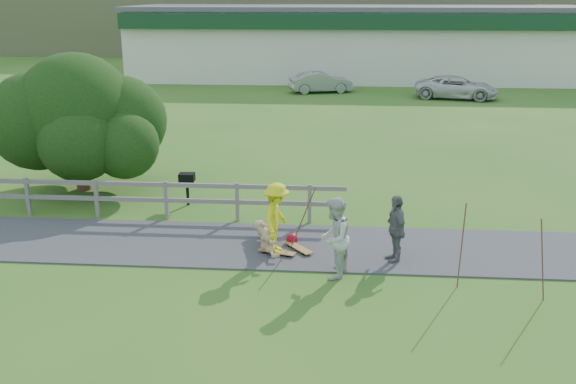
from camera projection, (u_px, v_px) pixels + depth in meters
name	position (u px, v px, depth m)	size (l,w,h in m)	color
ground	(216.00, 270.00, 14.74)	(260.00, 260.00, 0.00)	#2E631C
path	(227.00, 244.00, 16.16)	(34.00, 3.00, 0.04)	#363638
fence	(75.00, 192.00, 18.01)	(15.05, 0.10, 1.10)	#67625A
strip_mall	(357.00, 41.00, 46.89)	(32.50, 10.75, 5.10)	beige
skater_rider	(277.00, 222.00, 15.27)	(1.11, 0.64, 1.72)	yellow
skater_fallen	(267.00, 236.00, 15.82)	(1.82, 0.43, 0.66)	tan
spectator_a	(334.00, 238.00, 14.12)	(0.89, 0.70, 1.84)	beige
spectator_b	(396.00, 229.00, 14.96)	(0.96, 0.40, 1.64)	slate
car_silver	(321.00, 82.00, 40.15)	(1.37, 3.94, 1.30)	gray
car_white	(457.00, 87.00, 37.89)	(2.22, 4.81, 1.34)	silver
tree	(79.00, 138.00, 20.20)	(5.83, 5.83, 3.37)	black
bbq	(187.00, 189.00, 19.04)	(0.45, 0.35, 0.98)	black
longboard_rider	(277.00, 253.00, 15.52)	(0.93, 0.23, 0.10)	brown
longboard_fallen	(299.00, 250.00, 15.75)	(0.93, 0.23, 0.10)	brown
helmet	(292.00, 239.00, 16.16)	(0.29, 0.29, 0.29)	#A30720
pole_rider	(303.00, 217.00, 15.61)	(0.03, 0.03, 1.74)	brown
pole_spec_left	(462.00, 246.00, 13.60)	(0.03, 0.03, 1.92)	brown
pole_spec_right	(542.00, 260.00, 13.03)	(0.03, 0.03, 1.81)	brown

